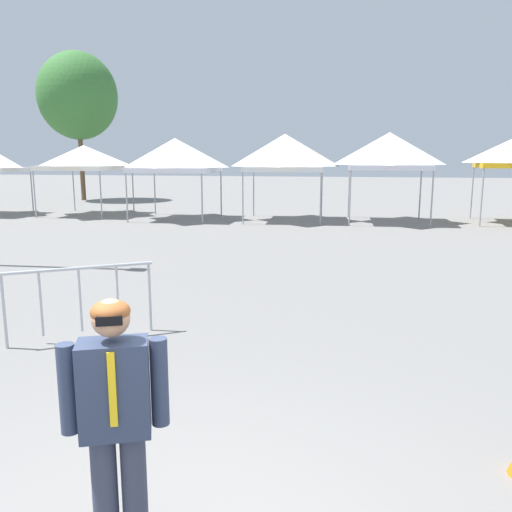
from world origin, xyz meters
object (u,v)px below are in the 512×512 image
at_px(person_foreground, 116,417).
at_px(canopy_tent_behind_left, 285,153).
at_px(canopy_tent_left_of_center, 389,151).
at_px(crowd_barrier_by_lift, 80,289).
at_px(canopy_tent_behind_right, 175,155).
at_px(canopy_tent_behind_center, 84,158).
at_px(tree_behind_tents_right, 78,96).

bearing_deg(person_foreground, canopy_tent_behind_left, 94.85).
height_order(canopy_tent_behind_left, canopy_tent_left_of_center, canopy_tent_left_of_center).
distance_m(canopy_tent_left_of_center, person_foreground, 19.40).
relative_size(canopy_tent_behind_left, canopy_tent_left_of_center, 0.99).
bearing_deg(canopy_tent_left_of_center, crowd_barrier_by_lift, -108.24).
bearing_deg(crowd_barrier_by_lift, canopy_tent_behind_right, 104.33).
relative_size(canopy_tent_behind_center, canopy_tent_left_of_center, 0.94).
height_order(canopy_tent_behind_right, canopy_tent_left_of_center, canopy_tent_left_of_center).
distance_m(canopy_tent_behind_right, canopy_tent_behind_left, 4.62).
height_order(canopy_tent_behind_left, tree_behind_tents_right, tree_behind_tents_right).
relative_size(person_foreground, crowd_barrier_by_lift, 1.00).
height_order(canopy_tent_behind_right, tree_behind_tents_right, tree_behind_tents_right).
distance_m(canopy_tent_behind_right, crowd_barrier_by_lift, 15.27).
relative_size(canopy_tent_behind_center, person_foreground, 1.88).
height_order(canopy_tent_behind_center, crowd_barrier_by_lift, canopy_tent_behind_center).
distance_m(canopy_tent_left_of_center, crowd_barrier_by_lift, 16.19).
bearing_deg(person_foreground, canopy_tent_behind_right, 108.49).
xyz_separation_m(canopy_tent_left_of_center, person_foreground, (-2.57, -19.14, -1.81)).
distance_m(canopy_tent_behind_right, tree_behind_tents_right, 12.96).
distance_m(canopy_tent_behind_center, canopy_tent_behind_right, 4.68).
bearing_deg(canopy_tent_behind_left, canopy_tent_behind_center, 177.78).
relative_size(canopy_tent_left_of_center, person_foreground, 2.01).
relative_size(canopy_tent_behind_left, tree_behind_tents_right, 0.40).
bearing_deg(canopy_tent_behind_right, crowd_barrier_by_lift, -75.67).
bearing_deg(person_foreground, tree_behind_tents_right, 119.46).
xyz_separation_m(canopy_tent_behind_center, canopy_tent_behind_left, (9.21, -0.36, 0.20)).
distance_m(canopy_tent_behind_left, canopy_tent_left_of_center, 4.18).
bearing_deg(crowd_barrier_by_lift, canopy_tent_left_of_center, 71.76).
xyz_separation_m(canopy_tent_behind_center, tree_behind_tents_right, (-4.49, 7.76, 3.63)).
bearing_deg(canopy_tent_behind_right, tree_behind_tents_right, 136.84).
distance_m(tree_behind_tents_right, crowd_barrier_by_lift, 27.08).
bearing_deg(canopy_tent_behind_left, crowd_barrier_by_lift, -93.23).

